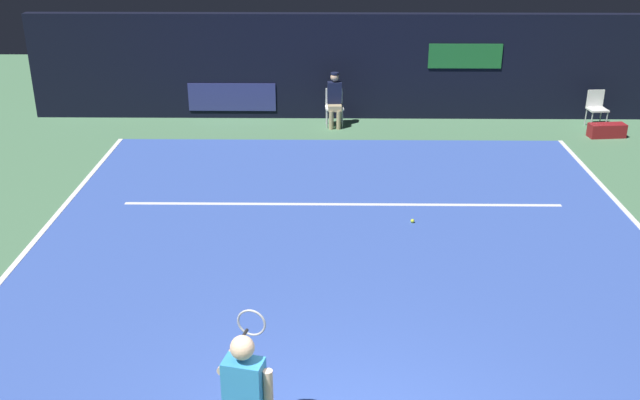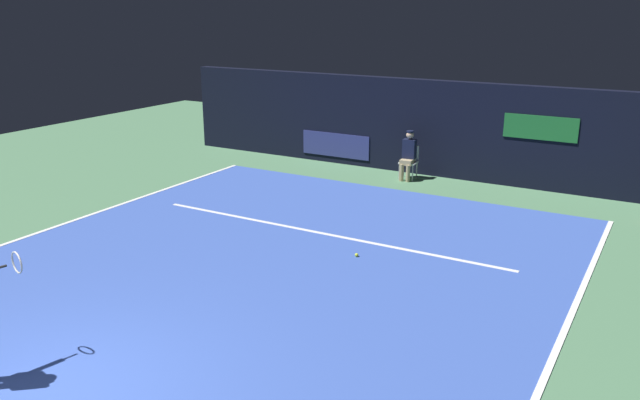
# 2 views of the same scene
# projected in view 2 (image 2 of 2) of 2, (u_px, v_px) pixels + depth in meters

# --- Properties ---
(ground_plane) EXTENTS (30.84, 30.84, 0.00)m
(ground_plane) POSITION_uv_depth(u_px,v_px,m) (265.00, 268.00, 11.48)
(ground_plane) COLOR #4C7A56
(court_surface) EXTENTS (10.28, 11.68, 0.01)m
(court_surface) POSITION_uv_depth(u_px,v_px,m) (265.00, 267.00, 11.48)
(court_surface) COLOR #3856B2
(court_surface) RESTS_ON ground
(line_sideline_left) EXTENTS (0.10, 11.68, 0.01)m
(line_sideline_left) POSITION_uv_depth(u_px,v_px,m) (562.00, 337.00, 9.05)
(line_sideline_left) COLOR white
(line_sideline_left) RESTS_ON court_surface
(line_sideline_right) EXTENTS (0.10, 11.68, 0.01)m
(line_sideline_right) POSITION_uv_depth(u_px,v_px,m) (72.00, 221.00, 13.90)
(line_sideline_right) COLOR white
(line_sideline_right) RESTS_ON court_surface
(line_service) EXTENTS (8.02, 0.10, 0.01)m
(line_service) POSITION_uv_depth(u_px,v_px,m) (321.00, 233.00, 13.17)
(line_service) COLOR white
(line_service) RESTS_ON court_surface
(back_wall) EXTENTS (15.41, 0.33, 2.60)m
(back_wall) POSITION_uv_depth(u_px,v_px,m) (425.00, 127.00, 17.55)
(back_wall) COLOR black
(back_wall) RESTS_ON ground
(line_judge_on_chair) EXTENTS (0.46, 0.55, 1.32)m
(line_judge_on_chair) POSITION_uv_depth(u_px,v_px,m) (408.00, 155.00, 17.11)
(line_judge_on_chair) COLOR white
(line_judge_on_chair) RESTS_ON ground
(tennis_ball) EXTENTS (0.07, 0.07, 0.07)m
(tennis_ball) POSITION_uv_depth(u_px,v_px,m) (357.00, 255.00, 11.94)
(tennis_ball) COLOR #CCE033
(tennis_ball) RESTS_ON court_surface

